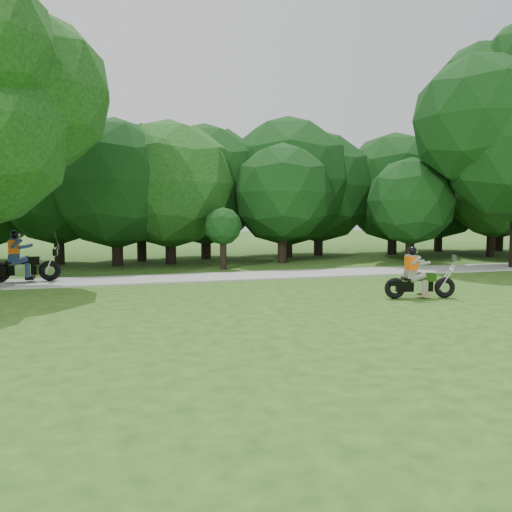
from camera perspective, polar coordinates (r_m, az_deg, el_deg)
name	(u,v)px	position (r m, az deg, el deg)	size (l,w,h in m)	color
ground	(394,318)	(12.08, 15.47, -6.83)	(100.00, 100.00, 0.00)	#254D16
walkway	(284,275)	(19.29, 3.22, -2.13)	(60.00, 2.20, 0.06)	#A1A19C
tree_line	(243,187)	(25.79, -1.46, 7.90)	(39.62, 11.17, 7.67)	black
chopper_motorcycle	(417,279)	(14.82, 17.89, -2.56)	(2.06, 0.71, 1.48)	black
touring_motorcycle	(20,263)	(18.73, -25.39, -0.76)	(2.32, 0.68, 1.77)	black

